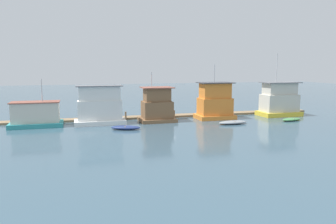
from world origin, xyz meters
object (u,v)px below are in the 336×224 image
(houseboat_teal, at_px, (36,115))
(dinghy_navy, at_px, (126,128))
(houseboat_brown, at_px, (157,106))
(houseboat_yellow, at_px, (279,101))
(mooring_post_near_right, at_px, (270,108))
(houseboat_white, at_px, (100,107))
(mooring_post_centre, at_px, (174,114))
(houseboat_orange, at_px, (215,103))
(dinghy_green, at_px, (291,119))
(mooring_post_far_left, at_px, (126,116))
(dinghy_grey, at_px, (233,122))

(houseboat_teal, height_order, dinghy_navy, houseboat_teal)
(houseboat_brown, relative_size, houseboat_yellow, 0.72)
(houseboat_yellow, relative_size, mooring_post_near_right, 4.79)
(houseboat_white, bearing_deg, mooring_post_centre, 11.92)
(houseboat_orange, height_order, mooring_post_near_right, houseboat_orange)
(houseboat_white, bearing_deg, houseboat_yellow, 0.50)
(dinghy_green, height_order, mooring_post_far_left, mooring_post_far_left)
(houseboat_brown, xyz_separation_m, mooring_post_far_left, (-4.22, 2.20, -1.54))
(houseboat_orange, relative_size, mooring_post_centre, 6.73)
(houseboat_orange, bearing_deg, mooring_post_near_right, 11.45)
(houseboat_orange, bearing_deg, dinghy_green, -25.76)
(houseboat_white, relative_size, houseboat_brown, 0.97)
(dinghy_green, xyz_separation_m, mooring_post_centre, (-15.74, 7.04, 0.40))
(dinghy_navy, distance_m, mooring_post_centre, 11.13)
(dinghy_green, height_order, mooring_post_near_right, mooring_post_near_right)
(houseboat_teal, bearing_deg, mooring_post_centre, 6.08)
(houseboat_teal, relative_size, houseboat_orange, 0.82)
(houseboat_orange, height_order, dinghy_green, houseboat_orange)
(houseboat_orange, xyz_separation_m, mooring_post_near_right, (10.93, 2.22, -1.42))
(houseboat_white, distance_m, houseboat_yellow, 28.24)
(houseboat_brown, relative_size, dinghy_green, 2.02)
(houseboat_brown, bearing_deg, mooring_post_near_right, 6.31)
(houseboat_teal, xyz_separation_m, dinghy_green, (35.26, -4.96, -1.35))
(dinghy_grey, bearing_deg, dinghy_green, 1.50)
(houseboat_teal, xyz_separation_m, dinghy_navy, (11.02, -5.10, -1.30))
(dinghy_navy, height_order, dinghy_green, dinghy_navy)
(houseboat_yellow, height_order, mooring_post_centre, houseboat_yellow)
(houseboat_white, xyz_separation_m, dinghy_grey, (17.55, -4.90, -2.12))
(dinghy_green, bearing_deg, houseboat_teal, 172.00)
(houseboat_orange, distance_m, mooring_post_near_right, 11.25)
(dinghy_green, relative_size, mooring_post_centre, 2.88)
(dinghy_green, height_order, mooring_post_centre, mooring_post_centre)
(houseboat_yellow, height_order, mooring_post_near_right, houseboat_yellow)
(houseboat_brown, height_order, houseboat_orange, houseboat_orange)
(houseboat_orange, xyz_separation_m, mooring_post_centre, (-5.75, 2.22, -1.85))
(mooring_post_centre, distance_m, mooring_post_far_left, 7.45)
(dinghy_navy, bearing_deg, houseboat_orange, 19.21)
(dinghy_grey, bearing_deg, dinghy_navy, 179.58)
(houseboat_teal, bearing_deg, houseboat_brown, -0.43)
(houseboat_teal, distance_m, houseboat_yellow, 36.45)
(dinghy_grey, height_order, mooring_post_centre, mooring_post_centre)
(houseboat_brown, height_order, dinghy_grey, houseboat_brown)
(houseboat_teal, bearing_deg, dinghy_green, -8.00)
(houseboat_yellow, distance_m, dinghy_green, 5.49)
(houseboat_teal, distance_m, houseboat_orange, 25.29)
(dinghy_navy, height_order, dinghy_grey, dinghy_navy)
(dinghy_navy, relative_size, dinghy_grey, 0.95)
(houseboat_brown, height_order, houseboat_yellow, houseboat_yellow)
(houseboat_teal, height_order, mooring_post_centre, houseboat_teal)
(houseboat_yellow, distance_m, dinghy_navy, 26.01)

